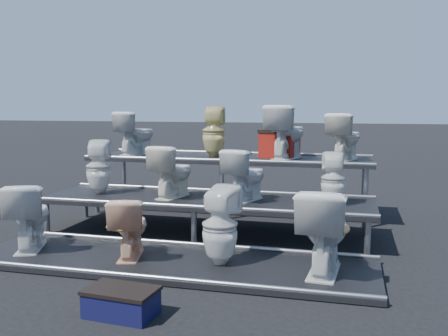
% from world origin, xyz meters
% --- Properties ---
extents(ground, '(80.00, 80.00, 0.00)m').
position_xyz_m(ground, '(0.00, 0.00, 0.00)').
color(ground, black).
rests_on(ground, ground).
extents(tier_front, '(4.20, 1.20, 0.06)m').
position_xyz_m(tier_front, '(0.00, -1.30, 0.03)').
color(tier_front, black).
rests_on(tier_front, ground).
extents(tier_mid, '(4.20, 1.20, 0.46)m').
position_xyz_m(tier_mid, '(0.00, 0.00, 0.23)').
color(tier_mid, black).
rests_on(tier_mid, ground).
extents(tier_back, '(4.20, 1.20, 0.86)m').
position_xyz_m(tier_back, '(0.00, 1.30, 0.43)').
color(tier_back, black).
rests_on(tier_back, ground).
extents(toilet_0, '(0.66, 0.83, 0.74)m').
position_xyz_m(toilet_0, '(-1.64, -1.30, 0.43)').
color(toilet_0, silver).
rests_on(toilet_0, tier_front).
extents(toilet_1, '(0.50, 0.70, 0.64)m').
position_xyz_m(toilet_1, '(-0.44, -1.30, 0.38)').
color(toilet_1, '#EEB991').
rests_on(toilet_1, tier_front).
extents(toilet_2, '(0.43, 0.43, 0.79)m').
position_xyz_m(toilet_2, '(0.54, -1.30, 0.45)').
color(toilet_2, silver).
rests_on(toilet_2, tier_front).
extents(toilet_3, '(0.51, 0.83, 0.82)m').
position_xyz_m(toilet_3, '(1.55, -1.30, 0.47)').
color(toilet_3, silver).
rests_on(toilet_3, tier_front).
extents(toilet_4, '(0.41, 0.42, 0.72)m').
position_xyz_m(toilet_4, '(-1.49, 0.00, 0.82)').
color(toilet_4, silver).
rests_on(toilet_4, tier_mid).
extents(toilet_5, '(0.51, 0.73, 0.67)m').
position_xyz_m(toilet_5, '(-0.44, 0.00, 0.80)').
color(toilet_5, white).
rests_on(toilet_5, tier_mid).
extents(toilet_6, '(0.57, 0.72, 0.65)m').
position_xyz_m(toilet_6, '(0.52, 0.00, 0.79)').
color(toilet_6, silver).
rests_on(toilet_6, tier_mid).
extents(toilet_7, '(0.31, 0.31, 0.63)m').
position_xyz_m(toilet_7, '(1.58, 0.00, 0.77)').
color(toilet_7, silver).
rests_on(toilet_7, tier_mid).
extents(toilet_8, '(0.59, 0.76, 0.68)m').
position_xyz_m(toilet_8, '(-1.52, 1.30, 1.20)').
color(toilet_8, silver).
rests_on(toilet_8, tier_back).
extents(toilet_9, '(0.40, 0.40, 0.77)m').
position_xyz_m(toilet_9, '(-0.25, 1.30, 1.24)').
color(toilet_9, '#DAD087').
rests_on(toilet_9, tier_back).
extents(toilet_10, '(0.63, 0.86, 0.78)m').
position_xyz_m(toilet_10, '(0.85, 1.30, 1.25)').
color(toilet_10, silver).
rests_on(toilet_10, tier_back).
extents(toilet_11, '(0.57, 0.74, 0.67)m').
position_xyz_m(toilet_11, '(1.69, 1.30, 1.19)').
color(toilet_11, white).
rests_on(toilet_11, tier_back).
extents(red_crate, '(0.60, 0.53, 0.37)m').
position_xyz_m(red_crate, '(0.73, 1.44, 1.04)').
color(red_crate, maroon).
rests_on(red_crate, tier_back).
extents(step_stool, '(0.56, 0.37, 0.19)m').
position_xyz_m(step_stool, '(0.07, -2.56, 0.10)').
color(step_stool, '#0E0F34').
rests_on(step_stool, ground).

